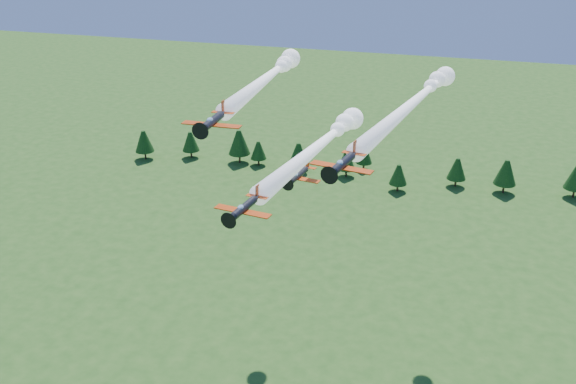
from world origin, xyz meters
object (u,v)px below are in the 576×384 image
(plane_lead, at_px, (322,143))
(plane_right, at_px, (415,101))
(plane_left, at_px, (268,77))
(plane_slot, at_px, (298,175))

(plane_lead, bearing_deg, plane_right, 58.88)
(plane_left, height_order, plane_slot, plane_left)
(plane_lead, relative_size, plane_right, 0.78)
(plane_slot, bearing_deg, plane_right, 62.09)
(plane_slot, bearing_deg, plane_left, 128.84)
(plane_lead, relative_size, plane_slot, 5.64)
(plane_left, height_order, plane_right, plane_left)
(plane_right, bearing_deg, plane_slot, -116.76)
(plane_lead, xyz_separation_m, plane_left, (-13.14, 13.95, 5.99))
(plane_right, bearing_deg, plane_left, -167.72)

